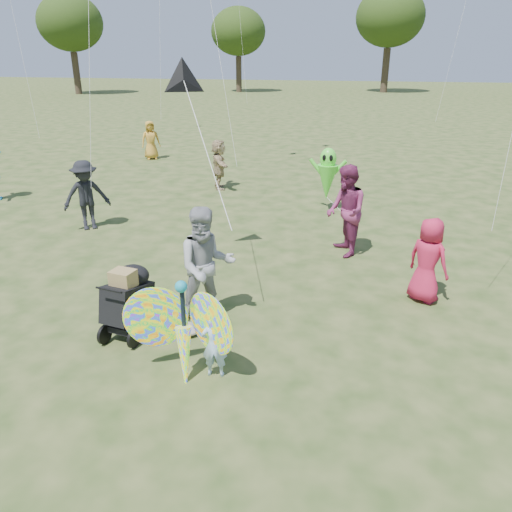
{
  "coord_description": "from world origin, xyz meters",
  "views": [
    {
      "loc": [
        1.45,
        -5.57,
        4.05
      ],
      "look_at": [
        -0.2,
        1.5,
        1.1
      ],
      "focal_mm": 35.0,
      "sensor_mm": 36.0,
      "label": 1
    }
  ],
  "objects": [
    {
      "name": "alien_kite",
      "position": [
        0.3,
        7.84,
        0.97
      ],
      "size": [
        1.12,
        0.69,
        1.74
      ],
      "color": "#54E936",
      "rests_on": "ground"
    },
    {
      "name": "crowd_a",
      "position": [
        2.53,
        2.81,
        0.75
      ],
      "size": [
        0.88,
        0.82,
        1.51
      ],
      "primitive_type": "imported",
      "rotation": [
        0.0,
        0.0,
        2.51
      ],
      "color": "#BB1E41",
      "rests_on": "ground"
    },
    {
      "name": "crowd_d",
      "position": [
        -3.29,
        9.54,
        0.78
      ],
      "size": [
        0.95,
        1.52,
        1.56
      ],
      "primitive_type": "imported",
      "rotation": [
        0.0,
        0.0,
        1.94
      ],
      "color": "tan",
      "rests_on": "ground"
    },
    {
      "name": "crowd_g",
      "position": [
        -7.45,
        13.55,
        0.77
      ],
      "size": [
        0.9,
        0.83,
        1.54
      ],
      "primitive_type": "imported",
      "rotation": [
        0.0,
        0.0,
        0.59
      ],
      "color": "#C08B2D",
      "rests_on": "ground"
    },
    {
      "name": "child_girl",
      "position": [
        -0.38,
        -0.16,
        0.47
      ],
      "size": [
        0.37,
        0.27,
        0.93
      ],
      "primitive_type": "imported",
      "rotation": [
        0.0,
        0.0,
        3.29
      ],
      "color": "#9FC1E1",
      "rests_on": "ground"
    },
    {
      "name": "crowd_b",
      "position": [
        -5.25,
        4.96,
        0.85
      ],
      "size": [
        1.26,
        1.19,
        1.71
      ],
      "primitive_type": "imported",
      "rotation": [
        0.0,
        0.0,
        0.68
      ],
      "color": "black",
      "rests_on": "ground"
    },
    {
      "name": "adult_man",
      "position": [
        -0.94,
        1.24,
        0.96
      ],
      "size": [
        1.17,
        1.09,
        1.92
      ],
      "primitive_type": "imported",
      "rotation": [
        0.0,
        0.0,
        0.52
      ],
      "color": "#96979B",
      "rests_on": "ground"
    },
    {
      "name": "grey_bag",
      "position": [
        -1.17,
        0.75,
        0.08
      ],
      "size": [
        0.49,
        0.4,
        0.16
      ],
      "primitive_type": "ellipsoid",
      "color": "gray",
      "rests_on": "ground"
    },
    {
      "name": "delta_kite_rig",
      "position": [
        -1.99,
        3.41,
        3.59
      ],
      "size": [
        1.91,
        2.42,
        2.47
      ],
      "color": "black",
      "rests_on": "ground"
    },
    {
      "name": "ground",
      "position": [
        0.0,
        0.0,
        0.0
      ],
      "size": [
        160.0,
        160.0,
        0.0
      ],
      "primitive_type": "plane",
      "color": "#51592B",
      "rests_on": "ground"
    },
    {
      "name": "jogging_stroller",
      "position": [
        -1.99,
        0.61,
        0.61
      ],
      "size": [
        0.59,
        1.09,
        1.09
      ],
      "rotation": [
        0.0,
        0.0,
        -0.16
      ],
      "color": "black",
      "rests_on": "ground"
    },
    {
      "name": "crowd_e",
      "position": [
        1.0,
        4.68,
        0.97
      ],
      "size": [
        1.02,
        1.14,
        1.95
      ],
      "primitive_type": "imported",
      "rotation": [
        0.0,
        0.0,
        5.07
      ],
      "color": "#802A56",
      "rests_on": "ground"
    },
    {
      "name": "butterfly_kite",
      "position": [
        -0.77,
        -0.25,
        0.66
      ],
      "size": [
        1.74,
        0.75,
        1.58
      ],
      "color": "#EB3E25",
      "rests_on": "ground"
    },
    {
      "name": "tree_line",
      "position": [
        3.67,
        44.99,
        6.86
      ],
      "size": [
        91.78,
        33.6,
        10.79
      ],
      "color": "#3A2D21",
      "rests_on": "ground"
    }
  ]
}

